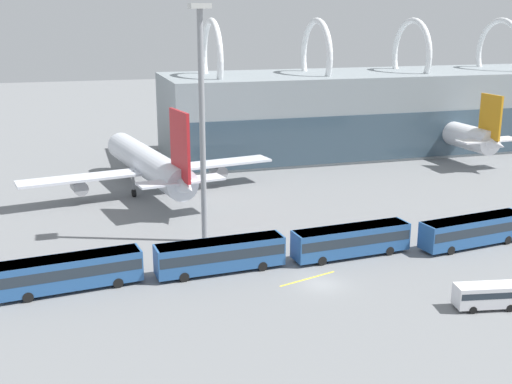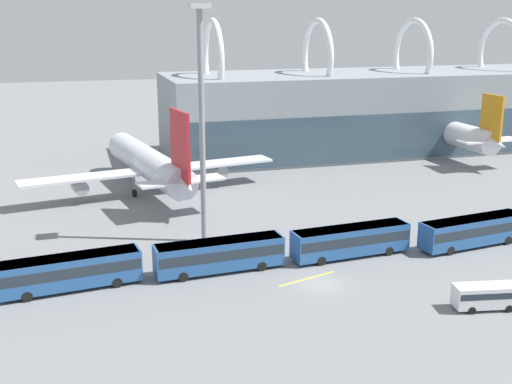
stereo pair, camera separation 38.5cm
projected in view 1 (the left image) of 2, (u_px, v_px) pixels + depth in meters
ground_plane at (320, 284)px, 63.39m from camera, size 440.00×440.00×0.00m
terminal_building at (494, 104)px, 133.19m from camera, size 136.75×23.52×25.37m
airliner_at_gate_near at (150, 164)px, 94.59m from camera, size 38.12×35.21×14.08m
airliner_at_gate_far at (441, 130)px, 121.88m from camera, size 38.86×36.99×12.92m
shuttle_bus_1 at (71, 271)px, 61.52m from camera, size 13.67×4.36×3.39m
shuttle_bus_2 at (220, 254)px, 65.90m from camera, size 13.59×3.61×3.39m
shuttle_bus_3 at (351, 239)px, 70.20m from camera, size 13.62×3.85×3.39m
shuttle_bus_4 at (473, 229)px, 73.41m from camera, size 13.69×4.55×3.39m
service_van_foreground at (488, 294)px, 57.76m from camera, size 6.22×2.99×2.29m
floodlight_mast at (202, 107)px, 71.28m from camera, size 2.23×2.23×26.90m
lane_stripe_0 at (476, 226)px, 80.73m from camera, size 7.48×0.38×0.01m
lane_stripe_2 at (308, 279)px, 64.62m from camera, size 6.68×2.28×0.01m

